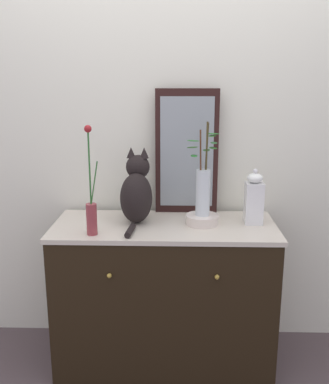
{
  "coord_description": "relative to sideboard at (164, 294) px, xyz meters",
  "views": [
    {
      "loc": [
        0.07,
        -2.27,
        1.58
      ],
      "look_at": [
        0.0,
        0.0,
        1.0
      ],
      "focal_mm": 41.54,
      "sensor_mm": 36.0,
      "label": 1
    }
  ],
  "objects": [
    {
      "name": "ground_plane",
      "position": [
        0.0,
        0.0,
        -0.41
      ],
      "size": [
        6.0,
        6.0,
        0.0
      ],
      "primitive_type": "plane",
      "color": "#504244"
    },
    {
      "name": "wall_back",
      "position": [
        0.0,
        0.33,
        0.89
      ],
      "size": [
        4.4,
        0.08,
        2.6
      ],
      "primitive_type": "cube",
      "color": "white",
      "rests_on": "ground_plane"
    },
    {
      "name": "sideboard",
      "position": [
        0.0,
        0.0,
        0.0
      ],
      "size": [
        1.2,
        0.54,
        0.82
      ],
      "color": "black",
      "rests_on": "ground_plane"
    },
    {
      "name": "mirror_leaning",
      "position": [
        0.12,
        0.24,
        0.76
      ],
      "size": [
        0.36,
        0.03,
        0.71
      ],
      "color": "black",
      "rests_on": "sideboard"
    },
    {
      "name": "cat_sitting",
      "position": [
        -0.15,
        0.04,
        0.58
      ],
      "size": [
        0.19,
        0.39,
        0.4
      ],
      "color": "black",
      "rests_on": "sideboard"
    },
    {
      "name": "vase_slim_green",
      "position": [
        -0.36,
        -0.17,
        0.54
      ],
      "size": [
        0.07,
        0.05,
        0.55
      ],
      "color": "brown",
      "rests_on": "sideboard"
    },
    {
      "name": "bowl_porcelain",
      "position": [
        0.2,
        0.01,
        0.44
      ],
      "size": [
        0.18,
        0.18,
        0.05
      ],
      "primitive_type": "cylinder",
      "color": "silver",
      "rests_on": "sideboard"
    },
    {
      "name": "vase_glass_clear",
      "position": [
        0.2,
        0.01,
        0.61
      ],
      "size": [
        0.18,
        0.12,
        0.5
      ],
      "color": "silver",
      "rests_on": "bowl_porcelain"
    },
    {
      "name": "jar_lidded_porcelain",
      "position": [
        0.48,
        0.04,
        0.54
      ],
      "size": [
        0.09,
        0.09,
        0.3
      ],
      "color": "white",
      "rests_on": "sideboard"
    }
  ]
}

